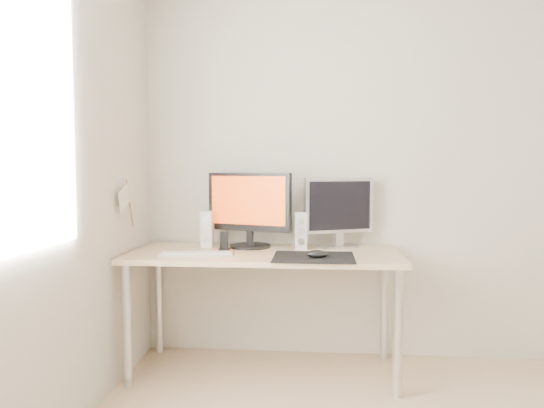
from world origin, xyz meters
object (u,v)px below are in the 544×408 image
object	(u,v)px
mouse	(317,254)
keyboard	(197,254)
speaker_right	(301,231)
phone_dock	(224,245)
desk	(265,265)
main_monitor	(249,207)
second_monitor	(339,209)
speaker_left	(207,229)

from	to	relation	value
mouse	keyboard	size ratio (longest dim) A/B	0.28
speaker_right	phone_dock	world-z (taller)	speaker_right
mouse	phone_dock	size ratio (longest dim) A/B	1.05
mouse	phone_dock	distance (m)	0.60
desk	main_monitor	world-z (taller)	main_monitor
phone_dock	desk	bearing A→B (deg)	-7.19
second_monitor	phone_dock	xyz separation A→B (m)	(-0.69, -0.17, -0.21)
main_monitor	speaker_right	bearing A→B (deg)	-5.57
speaker_left	main_monitor	bearing A→B (deg)	1.81
speaker_left	phone_dock	bearing A→B (deg)	-43.54
speaker_right	desk	bearing A→B (deg)	-148.13
speaker_right	second_monitor	bearing A→B (deg)	16.82
mouse	phone_dock	world-z (taller)	phone_dock
speaker_left	second_monitor	bearing A→B (deg)	3.21
desk	speaker_right	world-z (taller)	speaker_right
second_monitor	speaker_left	distance (m)	0.83
mouse	keyboard	world-z (taller)	mouse
speaker_left	speaker_right	size ratio (longest dim) A/B	1.00
speaker_left	keyboard	bearing A→B (deg)	-88.96
speaker_left	phone_dock	world-z (taller)	speaker_left
mouse	speaker_right	distance (m)	0.35
speaker_left	phone_dock	xyz separation A→B (m)	(0.13, -0.12, -0.08)
main_monitor	phone_dock	size ratio (longest dim) A/B	4.70
second_monitor	phone_dock	size ratio (longest dim) A/B	3.81
main_monitor	speaker_left	size ratio (longest dim) A/B	2.36
speaker_left	keyboard	xyz separation A→B (m)	(0.01, -0.31, -0.11)
speaker_left	speaker_right	world-z (taller)	same
desk	second_monitor	world-z (taller)	second_monitor
main_monitor	speaker_right	world-z (taller)	main_monitor
mouse	main_monitor	xyz separation A→B (m)	(-0.42, 0.36, 0.23)
second_monitor	speaker_left	world-z (taller)	second_monitor
speaker_right	mouse	bearing A→B (deg)	-72.97
phone_dock	mouse	bearing A→B (deg)	-21.85
desk	keyboard	world-z (taller)	keyboard
desk	speaker_right	xyz separation A→B (m)	(0.21, 0.13, 0.19)
mouse	desk	world-z (taller)	mouse
speaker_right	phone_dock	bearing A→B (deg)	-167.75
main_monitor	phone_dock	xyz separation A→B (m)	(-0.14, -0.13, -0.22)
desk	speaker_right	distance (m)	0.31
speaker_right	speaker_left	bearing A→B (deg)	177.74
desk	second_monitor	xyz separation A→B (m)	(0.44, 0.20, 0.32)
speaker_right	phone_dock	size ratio (longest dim) A/B	1.99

